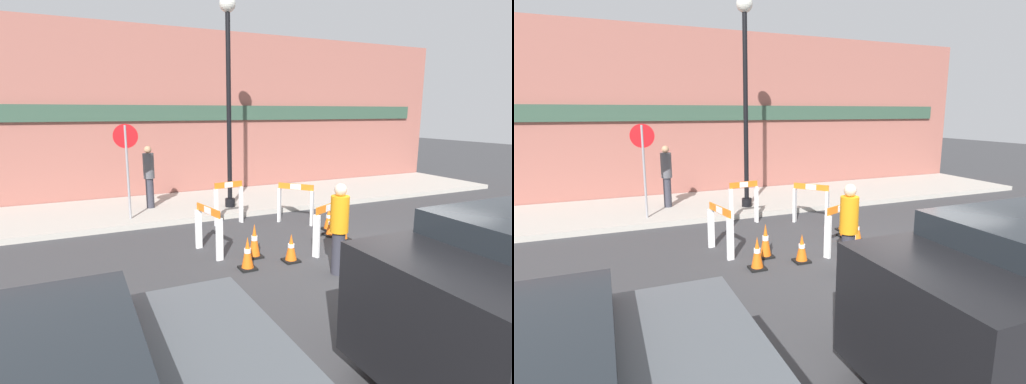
% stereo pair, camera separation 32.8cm
% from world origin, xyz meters
% --- Properties ---
extents(ground_plane, '(60.00, 60.00, 0.00)m').
position_xyz_m(ground_plane, '(0.00, 0.00, 0.00)').
color(ground_plane, '#38383A').
extents(sidewalk_slab, '(18.00, 3.46, 0.14)m').
position_xyz_m(sidewalk_slab, '(0.00, 6.23, 0.07)').
color(sidewalk_slab, '#ADA89E').
rests_on(sidewalk_slab, ground_plane).
extents(storefront_facade, '(18.00, 0.22, 5.50)m').
position_xyz_m(storefront_facade, '(0.00, 8.04, 2.75)').
color(storefront_facade, '#93564C').
rests_on(storefront_facade, ground_plane).
extents(streetlamp_post, '(0.44, 0.44, 5.71)m').
position_xyz_m(streetlamp_post, '(-1.09, 5.28, 3.78)').
color(streetlamp_post, black).
rests_on(streetlamp_post, sidewalk_slab).
extents(stop_sign, '(0.60, 0.09, 2.41)m').
position_xyz_m(stop_sign, '(-3.89, 5.10, 1.75)').
color(stop_sign, gray).
rests_on(stop_sign, sidewalk_slab).
extents(barricade_0, '(0.30, 0.94, 0.99)m').
position_xyz_m(barricade_0, '(-2.75, 2.15, 0.55)').
color(barricade_0, white).
rests_on(barricade_0, ground_plane).
extents(barricade_1, '(0.94, 0.52, 1.01)m').
position_xyz_m(barricade_1, '(-0.46, 1.27, 0.56)').
color(barricade_1, white).
rests_on(barricade_1, ground_plane).
extents(barricade_2, '(0.71, 0.80, 1.05)m').
position_xyz_m(barricade_2, '(-0.02, 3.38, 0.58)').
color(barricade_2, white).
rests_on(barricade_2, ground_plane).
extents(barricade_3, '(0.79, 0.22, 1.11)m').
position_xyz_m(barricade_3, '(-1.60, 4.03, 0.59)').
color(barricade_3, white).
rests_on(barricade_3, ground_plane).
extents(traffic_cone_0, '(0.30, 0.30, 0.50)m').
position_xyz_m(traffic_cone_0, '(0.28, 1.77, 0.24)').
color(traffic_cone_0, black).
rests_on(traffic_cone_0, ground_plane).
extents(traffic_cone_1, '(0.30, 0.30, 0.58)m').
position_xyz_m(traffic_cone_1, '(0.44, 2.55, 0.28)').
color(traffic_cone_1, black).
rests_on(traffic_cone_1, ground_plane).
extents(traffic_cone_2, '(0.30, 0.30, 0.62)m').
position_xyz_m(traffic_cone_2, '(-2.36, 1.08, 0.30)').
color(traffic_cone_2, black).
rests_on(traffic_cone_2, ground_plane).
extents(traffic_cone_3, '(0.30, 0.30, 0.53)m').
position_xyz_m(traffic_cone_3, '(0.22, 2.13, 0.25)').
color(traffic_cone_3, black).
rests_on(traffic_cone_3, ground_plane).
extents(traffic_cone_4, '(0.30, 0.30, 0.55)m').
position_xyz_m(traffic_cone_4, '(-1.44, 1.09, 0.27)').
color(traffic_cone_4, black).
rests_on(traffic_cone_4, ground_plane).
extents(traffic_cone_5, '(0.30, 0.30, 0.69)m').
position_xyz_m(traffic_cone_5, '(-1.98, 1.60, 0.33)').
color(traffic_cone_5, black).
rests_on(traffic_cone_5, ground_plane).
extents(person_worker, '(0.36, 0.36, 1.64)m').
position_xyz_m(person_worker, '(-0.97, 0.24, 0.89)').
color(person_worker, '#33333D').
rests_on(person_worker, ground_plane).
extents(person_pedestrian, '(0.37, 0.37, 1.77)m').
position_xyz_m(person_pedestrian, '(-3.21, 6.11, 1.11)').
color(person_pedestrian, '#33333D').
rests_on(person_pedestrian, sidewalk_slab).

